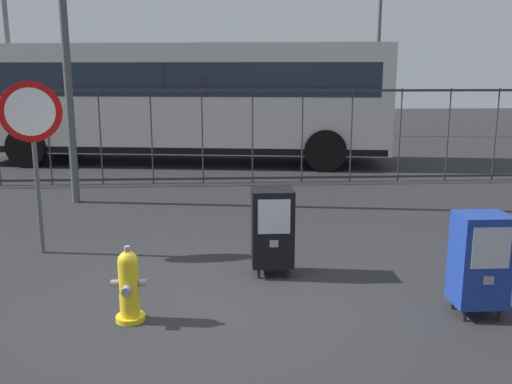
{
  "coord_description": "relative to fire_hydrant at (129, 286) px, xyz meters",
  "views": [
    {
      "loc": [
        -0.09,
        -5.45,
        2.34
      ],
      "look_at": [
        0.3,
        1.2,
        0.9
      ],
      "focal_mm": 39.16,
      "sensor_mm": 36.0,
      "label": 1
    }
  ],
  "objects": [
    {
      "name": "ground_plane",
      "position": [
        1.01,
        0.41,
        -0.35
      ],
      "size": [
        60.0,
        60.0,
        0.0
      ],
      "primitive_type": "plane",
      "color": "#262628"
    },
    {
      "name": "newspaper_box_secondary",
      "position": [
        1.47,
        1.18,
        0.22
      ],
      "size": [
        0.48,
        0.42,
        1.02
      ],
      "color": "black",
      "rests_on": "ground_plane"
    },
    {
      "name": "bus_near",
      "position": [
        -0.14,
        9.73,
        1.36
      ],
      "size": [
        10.74,
        3.91,
        3.0
      ],
      "rotation": [
        0.0,
        0.0,
        -0.14
      ],
      "color": "beige",
      "rests_on": "ground_plane"
    },
    {
      "name": "newspaper_box_primary",
      "position": [
        3.37,
        -0.07,
        0.22
      ],
      "size": [
        0.48,
        0.42,
        1.02
      ],
      "color": "black",
      "rests_on": "ground_plane"
    },
    {
      "name": "fire_hydrant",
      "position": [
        0.0,
        0.0,
        0.0
      ],
      "size": [
        0.33,
        0.32,
        0.75
      ],
      "color": "yellow",
      "rests_on": "ground_plane"
    },
    {
      "name": "street_light_near_right",
      "position": [
        6.51,
        15.31,
        3.59
      ],
      "size": [
        0.32,
        0.32,
        6.77
      ],
      "color": "#4C4F54",
      "rests_on": "ground_plane"
    },
    {
      "name": "stop_sign",
      "position": [
        -1.49,
        2.13,
        1.25
      ],
      "size": [
        0.71,
        0.31,
        2.23
      ],
      "color": "#4C4F54",
      "rests_on": "ground_plane"
    },
    {
      "name": "fence_barrier",
      "position": [
        1.01,
        6.73,
        0.67
      ],
      "size": [
        18.03,
        0.04,
        2.0
      ],
      "color": "#2D2D33",
      "rests_on": "ground_plane"
    }
  ]
}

